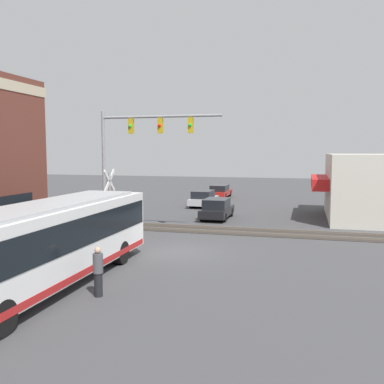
{
  "coord_description": "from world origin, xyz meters",
  "views": [
    {
      "loc": [
        -19.52,
        -5.99,
        4.86
      ],
      "look_at": [
        5.24,
        0.67,
        2.42
      ],
      "focal_mm": 40.0,
      "sensor_mm": 36.0,
      "label": 1
    }
  ],
  "objects_px": {
    "city_bus": "(50,241)",
    "parked_car_silver": "(203,199)",
    "parked_car_black": "(217,209)",
    "pedestrian_near_bus": "(98,271)",
    "parked_car_red": "(220,192)",
    "crossing_signal": "(110,194)"
  },
  "relations": [
    {
      "from": "city_bus",
      "to": "parked_car_silver",
      "type": "bearing_deg",
      "value": -0.0
    },
    {
      "from": "parked_car_black",
      "to": "pedestrian_near_bus",
      "type": "distance_m",
      "value": 17.28
    },
    {
      "from": "city_bus",
      "to": "parked_car_silver",
      "type": "height_order",
      "value": "city_bus"
    },
    {
      "from": "pedestrian_near_bus",
      "to": "parked_car_red",
      "type": "bearing_deg",
      "value": 3.87
    },
    {
      "from": "crossing_signal",
      "to": "parked_car_silver",
      "type": "relative_size",
      "value": 0.84
    },
    {
      "from": "parked_car_red",
      "to": "pedestrian_near_bus",
      "type": "distance_m",
      "value": 31.44
    },
    {
      "from": "parked_car_silver",
      "to": "parked_car_red",
      "type": "height_order",
      "value": "parked_car_silver"
    },
    {
      "from": "crossing_signal",
      "to": "parked_car_silver",
      "type": "distance_m",
      "value": 13.66
    },
    {
      "from": "crossing_signal",
      "to": "parked_car_silver",
      "type": "xyz_separation_m",
      "value": [
        13.31,
        -2.59,
        -1.63
      ]
    },
    {
      "from": "parked_car_silver",
      "to": "crossing_signal",
      "type": "bearing_deg",
      "value": 168.98
    },
    {
      "from": "parked_car_black",
      "to": "pedestrian_near_bus",
      "type": "height_order",
      "value": "pedestrian_near_bus"
    },
    {
      "from": "city_bus",
      "to": "parked_car_black",
      "type": "relative_size",
      "value": 2.67
    },
    {
      "from": "parked_car_black",
      "to": "city_bus",
      "type": "bearing_deg",
      "value": 171.21
    },
    {
      "from": "pedestrian_near_bus",
      "to": "parked_car_black",
      "type": "bearing_deg",
      "value": -1.58
    },
    {
      "from": "crossing_signal",
      "to": "parked_car_red",
      "type": "relative_size",
      "value": 0.8
    },
    {
      "from": "city_bus",
      "to": "crossing_signal",
      "type": "height_order",
      "value": "crossing_signal"
    },
    {
      "from": "city_bus",
      "to": "crossing_signal",
      "type": "relative_size",
      "value": 3.04
    },
    {
      "from": "city_bus",
      "to": "parked_car_silver",
      "type": "relative_size",
      "value": 2.56
    },
    {
      "from": "parked_car_red",
      "to": "pedestrian_near_bus",
      "type": "height_order",
      "value": "pedestrian_near_bus"
    },
    {
      "from": "parked_car_silver",
      "to": "parked_car_red",
      "type": "distance_m",
      "value": 7.43
    },
    {
      "from": "city_bus",
      "to": "crossing_signal",
      "type": "distance_m",
      "value": 10.52
    },
    {
      "from": "city_bus",
      "to": "parked_car_red",
      "type": "relative_size",
      "value": 2.44
    }
  ]
}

